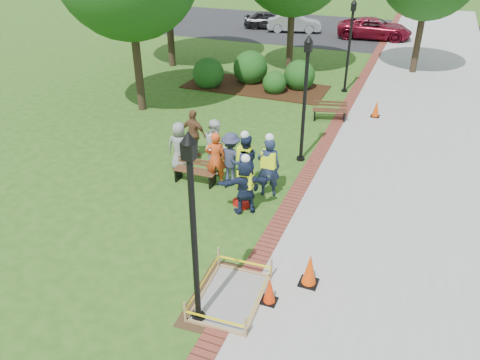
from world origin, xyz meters
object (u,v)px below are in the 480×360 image
at_px(hivis_worker_c, 245,161).
at_px(hivis_worker_a, 245,184).
at_px(bench_near, 195,176).
at_px(lamp_near, 193,220).
at_px(hivis_worker_b, 269,165).
at_px(cone_front, 270,291).
at_px(wet_concrete_pad, 231,291).

bearing_deg(hivis_worker_c, hivis_worker_a, -67.69).
relative_size(bench_near, hivis_worker_a, 0.76).
xyz_separation_m(lamp_near, hivis_worker_a, (-0.59, 4.20, -1.58)).
xyz_separation_m(lamp_near, hivis_worker_b, (-0.30, 5.35, -1.49)).
xyz_separation_m(lamp_near, hivis_worker_c, (-1.09, 5.42, -1.52)).
bearing_deg(bench_near, hivis_worker_b, 3.70).
height_order(cone_front, hivis_worker_c, hivis_worker_c).
xyz_separation_m(bench_near, cone_front, (3.89, -4.19, 0.09)).
xyz_separation_m(hivis_worker_b, hivis_worker_c, (-0.78, 0.06, -0.03)).
height_order(cone_front, hivis_worker_a, hivis_worker_a).
bearing_deg(cone_front, lamp_near, -140.27).
distance_m(bench_near, hivis_worker_a, 2.40).
bearing_deg(lamp_near, cone_front, 39.73).
distance_m(wet_concrete_pad, hivis_worker_c, 4.91).
height_order(cone_front, hivis_worker_b, hivis_worker_b).
relative_size(wet_concrete_pad, hivis_worker_c, 1.23).
xyz_separation_m(bench_near, hivis_worker_a, (2.08, -1.00, 0.67)).
height_order(wet_concrete_pad, cone_front, cone_front).
distance_m(bench_near, cone_front, 5.72).
relative_size(bench_near, hivis_worker_b, 0.68).
relative_size(wet_concrete_pad, hivis_worker_a, 1.31).
height_order(wet_concrete_pad, hivis_worker_a, hivis_worker_a).
distance_m(cone_front, hivis_worker_a, 3.71).
bearing_deg(wet_concrete_pad, hivis_worker_c, 107.79).
xyz_separation_m(wet_concrete_pad, lamp_near, (-0.40, -0.79, 2.25)).
bearing_deg(cone_front, bench_near, 132.85).
distance_m(hivis_worker_b, hivis_worker_c, 0.79).
height_order(hivis_worker_a, hivis_worker_b, hivis_worker_b).
bearing_deg(lamp_near, hivis_worker_a, 97.98).
xyz_separation_m(cone_front, hivis_worker_a, (-1.80, 3.19, 0.58)).
relative_size(cone_front, hivis_worker_a, 0.37).
xyz_separation_m(bench_near, hivis_worker_c, (1.58, 0.22, 0.72)).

